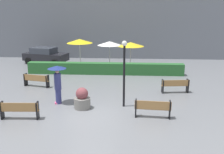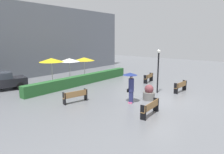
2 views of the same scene
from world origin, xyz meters
The scene contains 13 objects.
ground_plane centered at (0.00, 0.00, 0.00)m, with size 60.00×60.00×0.00m, color slate.
bench_far_right centered at (4.89, 3.81, 0.52)m, with size 1.76×0.59×0.86m.
bench_near_left centered at (-3.28, -0.78, 0.51)m, with size 1.86×0.44×0.86m.
bench_near_right centered at (3.12, -0.20, 0.53)m, with size 1.77×0.46×0.88m.
bench_far_left centered at (-4.36, 4.56, 0.50)m, with size 1.85×0.76×0.85m.
pedestrian_with_umbrella centered at (-1.99, 1.50, 1.42)m, with size 1.03×1.03×2.15m.
planter_pot centered at (-0.53, 0.84, 0.49)m, with size 0.87×0.87×1.14m.
lamp_post centered at (1.69, 1.25, 2.22)m, with size 0.28×0.28×3.58m.
patio_umbrella_yellow centered at (-2.34, 10.13, 2.48)m, with size 2.24×2.24×2.66m.
patio_umbrella_white centered at (0.23, 10.67, 2.24)m, with size 2.17×2.17×2.42m.
patio_umbrella_yellow_far centered at (2.08, 10.38, 2.21)m, with size 2.31×2.31×2.39m.
hedge_strip centered at (0.01, 8.40, 0.47)m, with size 12.66×0.70×0.93m, color #28602D.
building_facade centered at (0.00, 16.00, 4.17)m, with size 28.00×1.20×8.35m, color slate.
Camera 2 is at (-13.63, -6.17, 4.52)m, focal length 32.81 mm.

